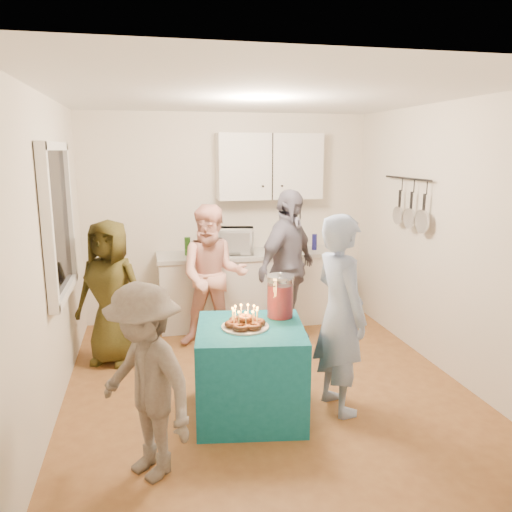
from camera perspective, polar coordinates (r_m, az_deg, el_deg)
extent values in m
plane|color=brown|center=(4.85, 0.92, -14.29)|extent=(4.00, 4.00, 0.00)
plane|color=white|center=(4.37, 1.03, 17.96)|extent=(4.00, 4.00, 0.00)
plane|color=silver|center=(6.37, -3.20, 4.33)|extent=(3.60, 3.60, 0.00)
plane|color=silver|center=(4.38, -22.57, -0.06)|extent=(4.00, 4.00, 0.00)
plane|color=silver|center=(5.14, 20.89, 1.74)|extent=(4.00, 4.00, 0.00)
cube|color=black|center=(4.63, -21.83, 3.74)|extent=(0.04, 1.00, 1.20)
cube|color=white|center=(6.29, -0.86, -3.85)|extent=(2.20, 0.58, 0.86)
cube|color=beige|center=(6.18, -0.87, 0.21)|extent=(2.24, 0.62, 0.05)
cube|color=white|center=(6.27, 1.55, 10.19)|extent=(1.30, 0.30, 0.80)
cube|color=black|center=(5.66, 16.57, 5.96)|extent=(0.12, 1.00, 0.60)
imported|color=white|center=(6.11, -2.87, 1.75)|extent=(0.61, 0.47, 0.30)
cube|color=#115F70|center=(4.18, -0.62, -12.98)|extent=(0.97, 0.97, 0.76)
cylinder|color=red|center=(4.22, 2.78, -4.75)|extent=(0.22, 0.22, 0.34)
imported|color=#94AAD7|center=(4.17, 9.59, -6.59)|extent=(0.50, 0.67, 1.66)
imported|color=brown|center=(5.25, -16.27, -4.03)|extent=(0.86, 0.74, 1.48)
imported|color=#FF9185|center=(5.50, -4.90, -2.34)|extent=(0.85, 0.70, 1.58)
imported|color=black|center=(5.50, 3.62, -1.44)|extent=(1.04, 1.00, 1.74)
imported|color=#554C44|center=(3.43, -12.54, -13.87)|extent=(0.91, 0.99, 1.33)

